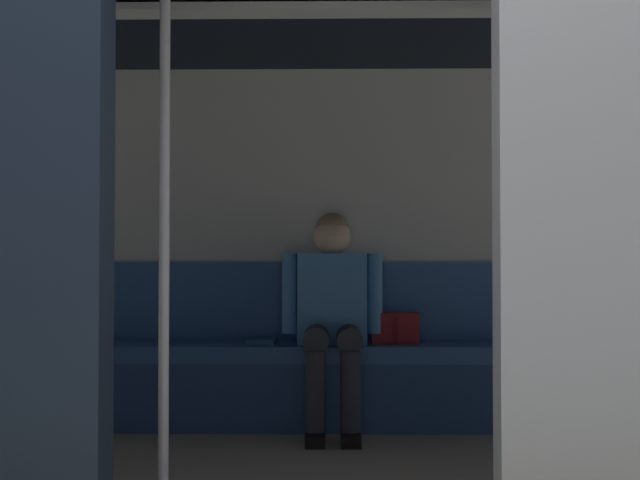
# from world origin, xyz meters

# --- Properties ---
(train_car) EXTENTS (6.40, 2.85, 2.17)m
(train_car) POSITION_xyz_m (0.08, -1.27, 1.46)
(train_car) COLOR silver
(train_car) RESTS_ON ground_plane
(bench_seat) EXTENTS (3.19, 0.44, 0.46)m
(bench_seat) POSITION_xyz_m (0.00, -2.34, 0.36)
(bench_seat) COLOR #38609E
(bench_seat) RESTS_ON ground_plane
(person_seated) EXTENTS (0.55, 0.67, 1.19)m
(person_seated) POSITION_xyz_m (-0.08, -2.29, 0.68)
(person_seated) COLOR #4C8CC6
(person_seated) RESTS_ON ground_plane
(handbag) EXTENTS (0.26, 0.15, 0.17)m
(handbag) POSITION_xyz_m (-0.43, -2.38, 0.55)
(handbag) COLOR maroon
(handbag) RESTS_ON bench_seat
(book) EXTENTS (0.16, 0.23, 0.03)m
(book) POSITION_xyz_m (0.30, -2.36, 0.48)
(book) COLOR #26598C
(book) RESTS_ON bench_seat
(grab_pole_door) EXTENTS (0.04, 0.04, 2.03)m
(grab_pole_door) POSITION_xyz_m (0.48, -0.50, 1.02)
(grab_pole_door) COLOR silver
(grab_pole_door) RESTS_ON ground_plane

